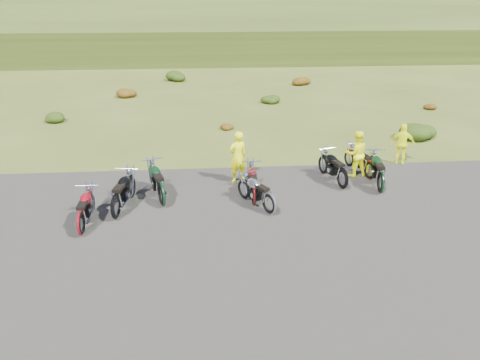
{
  "coord_description": "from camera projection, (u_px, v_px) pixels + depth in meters",
  "views": [
    {
      "loc": [
        -1.43,
        -12.63,
        6.45
      ],
      "look_at": [
        -0.38,
        0.55,
        0.94
      ],
      "focal_mm": 35.0,
      "sensor_mm": 36.0,
      "label": 1
    }
  ],
  "objects": [
    {
      "name": "hill_slope",
      "position": [
        212.0,
        40.0,
        60.21
      ],
      "size": [
        300.0,
        45.97,
        9.37
      ],
      "primitive_type": null,
      "rotation": [
        0.14,
        0.0,
        0.0
      ],
      "color": "#323E14",
      "rests_on": "ground"
    },
    {
      "name": "person_right_b",
      "position": [
        402.0,
        144.0,
        18.0
      ],
      "size": [
        1.01,
        0.69,
        1.59
      ],
      "primitive_type": "imported",
      "rotation": [
        0.0,
        0.0,
        2.78
      ],
      "color": "#F5FF0D",
      "rests_on": "ground"
    },
    {
      "name": "ground",
      "position": [
        254.0,
        215.0,
        14.21
      ],
      "size": [
        300.0,
        300.0,
        0.0
      ],
      "primitive_type": "plane",
      "color": "#414B19",
      "rests_on": "ground"
    },
    {
      "name": "shrub_2",
      "position": [
        126.0,
        92.0,
        28.88
      ],
      "size": [
        1.3,
        1.3,
        0.77
      ],
      "primitive_type": "ellipsoid",
      "color": "#642A0C",
      "rests_on": "ground"
    },
    {
      "name": "motorcycle_7",
      "position": [
        379.0,
        193.0,
        15.74
      ],
      "size": [
        0.99,
        2.24,
        1.13
      ],
      "primitive_type": null,
      "rotation": [
        0.0,
        0.0,
        1.44
      ],
      "color": "black",
      "rests_on": "ground"
    },
    {
      "name": "shrub_6",
      "position": [
        300.0,
        79.0,
        32.67
      ],
      "size": [
        1.3,
        1.3,
        0.77
      ],
      "primitive_type": "ellipsoid",
      "color": "#642A0C",
      "rests_on": "ground"
    },
    {
      "name": "person_right_a",
      "position": [
        356.0,
        154.0,
        16.79
      ],
      "size": [
        0.9,
        0.74,
        1.69
      ],
      "primitive_type": "imported",
      "rotation": [
        0.0,
        0.0,
        3.27
      ],
      "color": "#F5FF0D",
      "rests_on": "ground"
    },
    {
      "name": "shrub_4",
      "position": [
        225.0,
        125.0,
        22.56
      ],
      "size": [
        0.77,
        0.77,
        0.45
      ],
      "primitive_type": "ellipsoid",
      "color": "#642A0C",
      "rests_on": "ground"
    },
    {
      "name": "motorcycle_1",
      "position": [
        83.0,
        235.0,
        13.08
      ],
      "size": [
        0.67,
        1.98,
        1.04
      ],
      "primitive_type": null,
      "rotation": [
        0.0,
        0.0,
        1.57
      ],
      "color": "maroon",
      "rests_on": "ground"
    },
    {
      "name": "motorcycle_0",
      "position": [
        117.0,
        219.0,
        13.99
      ],
      "size": [
        1.09,
        2.28,
        1.15
      ],
      "primitive_type": null,
      "rotation": [
        0.0,
        0.0,
        1.4
      ],
      "color": "black",
      "rests_on": "ground"
    },
    {
      "name": "person_middle",
      "position": [
        238.0,
        158.0,
        16.26
      ],
      "size": [
        0.79,
        0.67,
        1.84
      ],
      "primitive_type": "imported",
      "rotation": [
        0.0,
        0.0,
        3.55
      ],
      "color": "#F5FF0D",
      "rests_on": "ground"
    },
    {
      "name": "motorcycle_6",
      "position": [
        369.0,
        180.0,
        16.8
      ],
      "size": [
        1.17,
        2.09,
        1.04
      ],
      "primitive_type": null,
      "rotation": [
        0.0,
        0.0,
        1.84
      ],
      "color": "maroon",
      "rests_on": "ground"
    },
    {
      "name": "shrub_7",
      "position": [
        419.0,
        129.0,
        21.17
      ],
      "size": [
        1.56,
        1.56,
        0.92
      ],
      "primitive_type": "ellipsoid",
      "color": "black",
      "rests_on": "ground"
    },
    {
      "name": "motorcycle_5",
      "position": [
        341.0,
        189.0,
        16.04
      ],
      "size": [
        1.17,
        2.2,
        1.1
      ],
      "primitive_type": null,
      "rotation": [
        0.0,
        0.0,
        1.8
      ],
      "color": "black",
      "rests_on": "ground"
    },
    {
      "name": "motorcycle_2",
      "position": [
        163.0,
        206.0,
        14.8
      ],
      "size": [
        1.35,
        2.35,
        1.17
      ],
      "primitive_type": null,
      "rotation": [
        0.0,
        0.0,
        1.86
      ],
      "color": "black",
      "rests_on": "ground"
    },
    {
      "name": "gravel_pad",
      "position": [
        262.0,
        249.0,
        12.37
      ],
      "size": [
        20.0,
        12.0,
        0.04
      ],
      "primitive_type": "cube",
      "color": "black",
      "rests_on": "ground"
    },
    {
      "name": "shrub_3",
      "position": [
        177.0,
        75.0,
        33.94
      ],
      "size": [
        1.56,
        1.56,
        0.92
      ],
      "primitive_type": "ellipsoid",
      "color": "black",
      "rests_on": "ground"
    },
    {
      "name": "shrub_1",
      "position": [
        53.0,
        116.0,
        23.82
      ],
      "size": [
        1.03,
        1.03,
        0.61
      ],
      "primitive_type": "ellipsoid",
      "color": "black",
      "rests_on": "ground"
    },
    {
      "name": "hill_plateau",
      "position": [
        206.0,
        14.0,
        115.42
      ],
      "size": [
        300.0,
        90.0,
        9.17
      ],
      "primitive_type": "cube",
      "color": "#323E14",
      "rests_on": "ground"
    },
    {
      "name": "shrub_5",
      "position": [
        270.0,
        98.0,
        27.61
      ],
      "size": [
        1.03,
        1.03,
        0.61
      ],
      "primitive_type": "ellipsoid",
      "color": "black",
      "rests_on": "ground"
    },
    {
      "name": "motorcycle_3",
      "position": [
        269.0,
        214.0,
        14.25
      ],
      "size": [
        1.56,
        2.04,
        1.04
      ],
      "primitive_type": null,
      "rotation": [
        0.0,
        0.0,
        2.09
      ],
      "color": "#A7A6AB",
      "rests_on": "ground"
    },
    {
      "name": "motorcycle_4",
      "position": [
        254.0,
        205.0,
        14.83
      ],
      "size": [
        0.75,
        2.09,
        1.08
      ],
      "primitive_type": null,
      "rotation": [
        0.0,
        0.0,
        1.54
      ],
      "color": "#530D0F",
      "rests_on": "ground"
    },
    {
      "name": "shrub_8",
      "position": [
        428.0,
        105.0,
        26.35
      ],
      "size": [
        0.77,
        0.77,
        0.45
      ],
      "primitive_type": "ellipsoid",
      "color": "#642A0C",
      "rests_on": "ground"
    }
  ]
}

